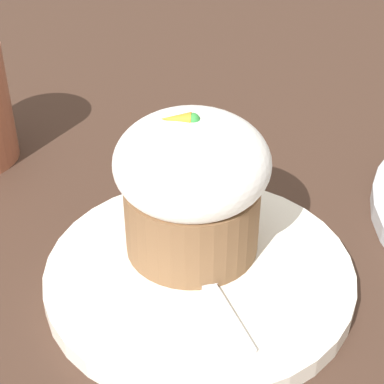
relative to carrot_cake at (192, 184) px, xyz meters
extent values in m
plane|color=#3D281E|center=(-0.01, 0.02, -0.07)|extent=(4.00, 4.00, 0.00)
cylinder|color=white|center=(-0.01, 0.02, -0.06)|extent=(0.22, 0.22, 0.01)
cylinder|color=brown|center=(0.00, 0.00, -0.03)|extent=(0.10, 0.10, 0.05)
ellipsoid|color=white|center=(0.00, 0.00, 0.02)|extent=(0.11, 0.11, 0.07)
cone|color=orange|center=(0.01, 0.00, 0.05)|extent=(0.02, 0.01, 0.01)
sphere|color=green|center=(0.00, 0.00, 0.05)|extent=(0.01, 0.01, 0.01)
cube|color=silver|center=(-0.03, 0.07, -0.05)|extent=(0.04, 0.07, 0.00)
ellipsoid|color=silver|center=(0.00, 0.02, -0.05)|extent=(0.06, 0.06, 0.01)
camera|label=1|loc=(-0.03, 0.36, 0.25)|focal=60.00mm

